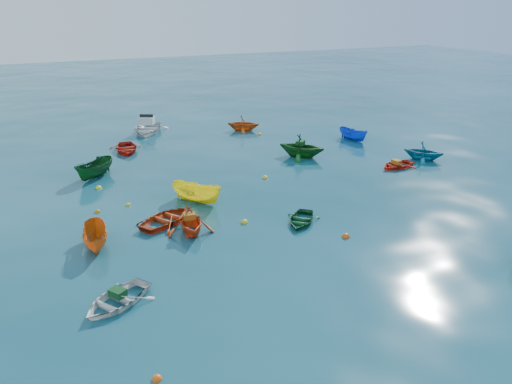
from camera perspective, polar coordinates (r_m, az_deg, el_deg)
name	(u,v)px	position (r m, az deg, el deg)	size (l,w,h in m)	color
ground	(297,233)	(24.77, 4.74, -4.70)	(160.00, 160.00, 0.00)	#093A44
dinghy_white_near	(117,304)	(20.08, -15.60, -12.23)	(2.10, 2.93, 0.61)	silver
dinghy_orange_w	(190,232)	(24.96, -7.51, -4.60)	(2.36, 2.73, 1.44)	#D04113
sampan_yellow_mid	(197,202)	(28.59, -6.73, -1.11)	(1.22, 3.23, 1.25)	yellow
dinghy_green_e	(301,222)	(25.93, 5.14, -3.48)	(1.80, 2.51, 0.52)	#114B22
dinghy_cyan_se	(423,160)	(37.79, 18.50, 3.53)	(2.34, 2.71, 1.43)	#166E8B
dinghy_red_nw	(167,223)	(26.19, -10.18, -3.49)	(2.26, 3.16, 0.66)	#B0330E
sampan_orange_n	(97,247)	(24.53, -17.71, -5.99)	(1.11, 2.94, 1.14)	#C85A12
dinghy_green_n	(301,157)	(36.66, 5.19, 4.03)	(2.89, 3.35, 1.76)	#135517
dinghy_red_ne	(397,167)	(35.54, 15.79, 2.73)	(1.89, 2.64, 0.55)	red
sampan_blue_far	(353,140)	(41.76, 11.01, 5.88)	(1.04, 2.77, 1.07)	blue
dinghy_red_far	(126,151)	(39.05, -14.60, 4.50)	(2.37, 3.32, 0.69)	#B41C0F
dinghy_orange_far	(243,131)	(43.95, -1.46, 7.03)	(2.39, 2.77, 1.46)	#C75012
sampan_green_far	(96,177)	(33.91, -17.84, 1.62)	(1.23, 3.26, 1.26)	#10451B
motorboat_white	(148,132)	(44.30, -12.27, 6.66)	(3.11, 4.35, 1.50)	silver
tarp_green_a	(118,293)	(19.89, -15.52, -11.03)	(0.59, 0.45, 0.29)	#11451C
tarp_orange_a	(189,216)	(24.65, -7.63, -2.75)	(0.58, 0.44, 0.28)	#B15B12
tarp_green_b	(300,143)	(36.39, 5.09, 5.62)	(0.68, 0.51, 0.33)	#114516
tarp_orange_b	(396,162)	(35.34, 15.74, 3.34)	(0.57, 0.43, 0.28)	#BF6413
buoy_or_a	(157,379)	(16.48, -11.25, -20.27)	(0.32, 0.32, 0.32)	#FF580D
buoy_ye_a	(244,223)	(25.78, -1.32, -3.54)	(0.38, 0.38, 0.38)	gold
buoy_or_b	(346,237)	(24.68, 10.23, -5.09)	(0.39, 0.39, 0.39)	#F14E0D
buoy_ye_b	(99,188)	(31.86, -17.52, 0.40)	(0.35, 0.35, 0.35)	yellow
buoy_or_c	(97,212)	(28.36, -17.67, -2.21)	(0.32, 0.32, 0.32)	orange
buoy_ye_c	(265,178)	(32.13, 1.05, 1.60)	(0.35, 0.35, 0.35)	yellow
buoy_or_d	(420,159)	(37.99, 18.21, 3.65)	(0.37, 0.37, 0.37)	orange
buoy_ye_d	(128,205)	(28.82, -14.39, -1.48)	(0.29, 0.29, 0.29)	yellow
buoy_or_e	(260,135)	(42.53, 0.42, 6.55)	(0.32, 0.32, 0.32)	orange
buoy_ye_e	(295,156)	(36.90, 4.53, 4.17)	(0.37, 0.37, 0.37)	yellow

